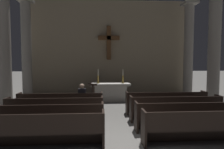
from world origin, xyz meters
TOP-DOWN VIEW (x-y plane):
  - ground_plane at (0.00, 0.00)m, footprint 80.00×80.00m
  - pew_left_row_1 at (-2.24, -0.04)m, footprint 3.46×0.50m
  - pew_left_row_2 at (-2.24, 1.02)m, footprint 3.46×0.50m
  - pew_left_row_3 at (-2.24, 2.08)m, footprint 3.46×0.50m
  - pew_left_row_4 at (-2.24, 3.14)m, footprint 3.46×0.50m
  - pew_right_row_1 at (2.24, -0.04)m, footprint 3.46×0.50m
  - pew_right_row_2 at (2.24, 1.02)m, footprint 3.46×0.50m
  - pew_right_row_3 at (2.24, 2.08)m, footprint 3.46×0.50m
  - pew_right_row_4 at (2.24, 3.14)m, footprint 3.46×0.50m
  - column_left_second at (-4.90, 4.12)m, footprint 0.85×0.85m
  - column_right_second at (4.90, 4.12)m, footprint 0.85×0.85m
  - column_left_third at (-4.90, 6.86)m, footprint 0.85×0.85m
  - column_right_third at (4.90, 6.86)m, footprint 0.85×0.85m
  - altar at (0.00, 5.96)m, footprint 2.20×0.90m
  - candlestick_left at (-0.70, 5.96)m, footprint 0.16×0.16m
  - candlestick_right at (0.70, 5.96)m, footprint 0.16×0.16m
  - apse_with_cross at (0.00, 8.23)m, footprint 10.70×0.51m
  - lectern at (-0.97, 4.76)m, footprint 0.44×0.36m
  - lone_worshipper at (-1.36, 3.18)m, footprint 0.32×0.43m

SIDE VIEW (x-z plane):
  - ground_plane at x=0.00m, z-range 0.00..0.00m
  - pew_left_row_1 at x=-2.24m, z-range 0.00..0.95m
  - pew_left_row_2 at x=-2.24m, z-range 0.00..0.95m
  - pew_left_row_3 at x=-2.24m, z-range 0.00..0.95m
  - pew_left_row_4 at x=-2.24m, z-range 0.00..0.95m
  - pew_right_row_1 at x=2.24m, z-range 0.00..0.95m
  - pew_right_row_2 at x=2.24m, z-range 0.00..0.95m
  - pew_right_row_3 at x=2.24m, z-range 0.00..0.95m
  - pew_right_row_4 at x=2.24m, z-range 0.00..0.95m
  - altar at x=0.00m, z-range 0.03..1.04m
  - lectern at x=-0.97m, z-range -0.03..1.13m
  - lone_worshipper at x=-1.36m, z-range 0.03..1.35m
  - candlestick_left at x=-0.70m, z-range 0.88..1.66m
  - candlestick_right at x=0.70m, z-range 0.88..1.66m
  - column_left_second at x=-4.90m, z-range -0.08..5.78m
  - column_right_second at x=4.90m, z-range -0.08..5.78m
  - column_left_third at x=-4.90m, z-range -0.08..5.78m
  - column_right_third at x=4.90m, z-range -0.08..5.78m
  - apse_with_cross at x=0.00m, z-range 0.01..6.29m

